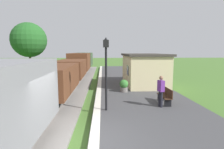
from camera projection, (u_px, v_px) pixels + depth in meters
The scene contains 13 objects.
ground_plane at pixel (83, 148), 6.09m from camera, with size 160.00×160.00×0.00m, color #47702D.
platform_slab at pixel (174, 142), 6.24m from camera, with size 6.00×60.00×0.25m, color #424244.
platform_edge_stripe at pixel (94, 140), 6.07m from camera, with size 0.36×60.00×0.01m, color silver.
track_ballast at pixel (10, 148), 5.95m from camera, with size 3.80×60.00×0.12m, color gray.
rail_near at pixel (32, 144), 5.97m from camera, with size 0.07×60.00×0.14m, color slate.
freight_train at pixel (72, 68), 17.94m from camera, with size 2.50×32.60×2.72m.
station_hut at pixel (144, 69), 16.02m from camera, with size 3.50×5.80×2.78m.
bench_near_hut at pixel (165, 96), 10.29m from camera, with size 0.42×1.50×0.91m.
bench_down_platform at pixel (133, 73), 21.21m from camera, with size 0.42×1.50×0.91m.
person_waiting at pixel (161, 90), 9.62m from camera, with size 0.32×0.43×1.71m.
potted_planter at pixel (124, 86), 13.26m from camera, with size 0.64×0.64×0.92m.
lamp_post_near at pixel (106, 61), 8.85m from camera, with size 0.28×0.28×3.70m.
tree_field_left at pixel (29, 40), 23.41m from camera, with size 4.53×4.53×6.97m.
Camera 1 is at (0.70, -5.75, 3.28)m, focal length 28.60 mm.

